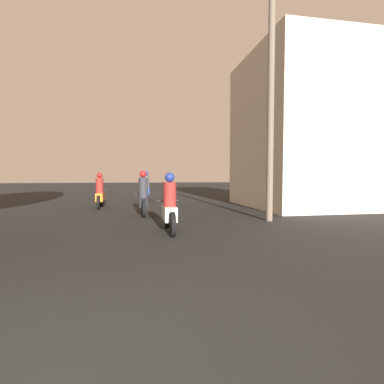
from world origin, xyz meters
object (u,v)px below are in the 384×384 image
object	(u,v)px
motorcycle_orange	(100,194)
utility_pole_near	(271,86)
motorcycle_black	(143,197)
building_right_near	(302,132)
motorcycle_white	(170,208)
motorcycle_blue	(146,189)

from	to	relation	value
motorcycle_orange	utility_pole_near	bearing A→B (deg)	-44.43
motorcycle_black	motorcycle_orange	distance (m)	3.29
building_right_near	utility_pole_near	xyz separation A→B (m)	(-3.34, -3.82, 0.72)
motorcycle_white	utility_pole_near	world-z (taller)	utility_pole_near
motorcycle_orange	building_right_near	size ratio (longest dim) A/B	0.27
utility_pole_near	motorcycle_orange	bearing A→B (deg)	138.69
motorcycle_black	motorcycle_white	bearing A→B (deg)	-73.37
motorcycle_black	building_right_near	world-z (taller)	building_right_near
building_right_near	utility_pole_near	size ratio (longest dim) A/B	0.86
motorcycle_white	motorcycle_blue	xyz separation A→B (m)	(-0.21, 9.76, 0.06)
motorcycle_orange	motorcycle_blue	size ratio (longest dim) A/B	0.88
motorcycle_orange	building_right_near	distance (m)	9.40
building_right_near	utility_pole_near	world-z (taller)	utility_pole_near
motorcycle_orange	building_right_near	xyz separation A→B (m)	(8.91, -1.08, 2.77)
motorcycle_black	motorcycle_orange	world-z (taller)	motorcycle_black
motorcycle_black	motorcycle_blue	bearing A→B (deg)	94.18
motorcycle_white	utility_pole_near	distance (m)	4.92
motorcycle_black	utility_pole_near	size ratio (longest dim) A/B	0.24
motorcycle_orange	motorcycle_blue	world-z (taller)	motorcycle_blue
motorcycle_white	motorcycle_blue	bearing A→B (deg)	88.99
motorcycle_blue	motorcycle_black	bearing A→B (deg)	-91.21
building_right_near	motorcycle_black	bearing A→B (deg)	-166.74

